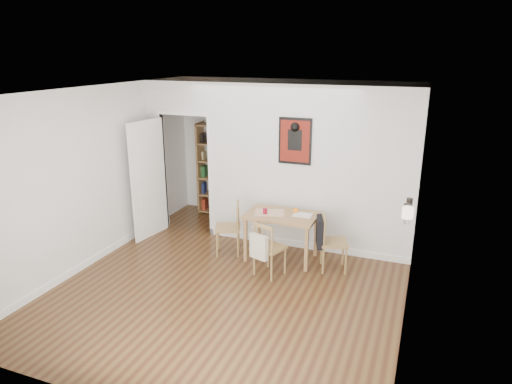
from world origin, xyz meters
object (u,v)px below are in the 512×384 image
at_px(bookshelf, 217,170).
at_px(fireplace, 403,255).
at_px(chair_front, 269,248).
at_px(dining_table, 281,220).
at_px(chair_left, 228,228).
at_px(orange_fruit, 296,211).
at_px(mantel_lamp, 408,214).
at_px(ceramic_jar_a, 407,209).
at_px(notebook, 303,215).
at_px(ceramic_jar_b, 410,202).
at_px(chair_right, 333,242).
at_px(red_glass, 265,211).

xyz_separation_m(bookshelf, fireplace, (3.60, -2.12, -0.26)).
height_order(chair_front, bookshelf, bookshelf).
xyz_separation_m(dining_table, chair_left, (-0.84, -0.11, -0.22)).
relative_size(fireplace, orange_fruit, 15.20).
bearing_deg(dining_table, bookshelf, 139.87).
xyz_separation_m(dining_table, chair_front, (0.01, -0.57, -0.23)).
xyz_separation_m(mantel_lamp, ceramic_jar_a, (-0.02, 0.38, -0.07)).
bearing_deg(orange_fruit, notebook, -24.60).
bearing_deg(fireplace, notebook, 155.97).
relative_size(chair_left, notebook, 3.01).
distance_m(mantel_lamp, ceramic_jar_b, 0.70).
bearing_deg(ceramic_jar_b, fireplace, -90.43).
bearing_deg(ceramic_jar_b, bookshelf, 153.98).
bearing_deg(bookshelf, chair_right, -31.46).
distance_m(notebook, ceramic_jar_b, 1.60).
bearing_deg(bookshelf, orange_fruit, -35.10).
relative_size(red_glass, ceramic_jar_a, 0.73).
bearing_deg(bookshelf, red_glass, -45.49).
bearing_deg(mantel_lamp, ceramic_jar_a, 92.87).
bearing_deg(chair_right, red_glass, 179.77).
relative_size(chair_front, ceramic_jar_b, 8.01).
xyz_separation_m(chair_front, notebook, (0.30, 0.64, 0.32)).
height_order(fireplace, ceramic_jar_b, ceramic_jar_b).
xyz_separation_m(bookshelf, orange_fruit, (1.98, -1.39, -0.11)).
relative_size(chair_right, mantel_lamp, 4.05).
bearing_deg(ceramic_jar_b, chair_right, 170.71).
distance_m(chair_left, chair_front, 0.96).
xyz_separation_m(red_glass, mantel_lamp, (2.05, -0.86, 0.52)).
bearing_deg(chair_left, ceramic_jar_b, -2.82).
relative_size(chair_left, orange_fruit, 10.20).
distance_m(fireplace, mantel_lamp, 0.75).
bearing_deg(chair_right, bookshelf, 148.54).
xyz_separation_m(notebook, ceramic_jar_a, (1.49, -0.61, 0.49)).
distance_m(bookshelf, ceramic_jar_b, 4.02).
distance_m(bookshelf, fireplace, 4.18).
xyz_separation_m(chair_left, fireplace, (2.64, -0.49, 0.20)).
xyz_separation_m(chair_right, notebook, (-0.50, 0.15, 0.30)).
bearing_deg(orange_fruit, chair_right, -17.96).
relative_size(orange_fruit, ceramic_jar_a, 0.70).
bearing_deg(bookshelf, fireplace, -30.44).
bearing_deg(orange_fruit, chair_left, -167.04).
bearing_deg(ceramic_jar_b, ceramic_jar_a, -91.48).
bearing_deg(chair_front, chair_right, 31.45).
height_order(dining_table, chair_left, chair_left).
bearing_deg(bookshelf, notebook, -34.53).
xyz_separation_m(red_glass, orange_fruit, (0.42, 0.20, -0.00)).
xyz_separation_m(orange_fruit, ceramic_jar_a, (1.61, -0.67, 0.45)).
bearing_deg(notebook, fireplace, -24.03).
bearing_deg(dining_table, chair_right, -5.46).
relative_size(orange_fruit, notebook, 0.29).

